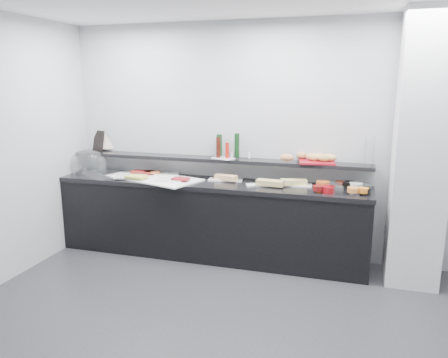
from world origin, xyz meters
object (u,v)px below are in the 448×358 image
(framed_print, at_px, (99,141))
(sandwich_plate_mid, at_px, (260,185))
(cloche_base, at_px, (102,173))
(bread_tray, at_px, (317,162))
(condiment_tray, at_px, (223,158))
(carafe, at_px, (369,151))

(framed_print, bearing_deg, sandwich_plate_mid, 13.84)
(cloche_base, xyz_separation_m, bread_tray, (2.60, 0.16, 0.24))
(condiment_tray, bearing_deg, cloche_base, -153.71)
(cloche_base, distance_m, sandwich_plate_mid, 2.01)
(cloche_base, relative_size, carafe, 1.45)
(carafe, bearing_deg, bread_tray, -176.06)
(sandwich_plate_mid, height_order, bread_tray, bread_tray)
(condiment_tray, relative_size, carafe, 0.81)
(condiment_tray, xyz_separation_m, bread_tray, (1.07, 0.03, 0.00))
(framed_print, height_order, bread_tray, framed_print)
(condiment_tray, distance_m, carafe, 1.61)
(condiment_tray, bearing_deg, sandwich_plate_mid, 2.28)
(cloche_base, xyz_separation_m, sandwich_plate_mid, (2.01, -0.03, -0.01))
(condiment_tray, distance_m, bread_tray, 1.07)
(sandwich_plate_mid, xyz_separation_m, condiment_tray, (-0.48, 0.16, 0.25))
(bread_tray, bearing_deg, framed_print, 169.76)
(framed_print, bearing_deg, carafe, 20.40)
(sandwich_plate_mid, distance_m, framed_print, 2.25)
(framed_print, bearing_deg, bread_tray, 19.45)
(sandwich_plate_mid, xyz_separation_m, framed_print, (-2.19, 0.29, 0.37))
(cloche_base, bearing_deg, condiment_tray, 25.85)
(condiment_tray, height_order, bread_tray, bread_tray)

